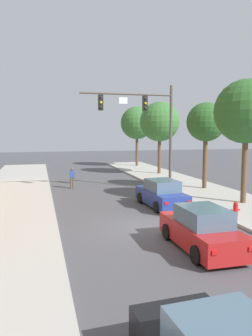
% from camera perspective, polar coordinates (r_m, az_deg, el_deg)
% --- Properties ---
extents(ground_plane, '(120.00, 120.00, 0.00)m').
position_cam_1_polar(ground_plane, '(15.19, 3.92, -10.27)').
color(ground_plane, '#4C4C51').
extents(traffic_signal_mast, '(6.73, 0.38, 7.50)m').
position_cam_1_polar(traffic_signal_mast, '(23.60, 3.51, 8.76)').
color(traffic_signal_mast, '#514C47').
rests_on(traffic_signal_mast, sidewalk_right).
extents(car_lead_blue, '(1.99, 4.31, 1.60)m').
position_cam_1_polar(car_lead_blue, '(19.11, 6.20, -4.62)').
color(car_lead_blue, navy).
rests_on(car_lead_blue, ground).
extents(car_following_red, '(1.85, 4.25, 1.60)m').
position_cam_1_polar(car_following_red, '(12.61, 13.00, -10.48)').
color(car_following_red, '#B21E1E').
rests_on(car_following_red, ground).
extents(pedestrian_crossing_road, '(0.36, 0.22, 1.64)m').
position_cam_1_polar(pedestrian_crossing_road, '(25.39, -9.37, -1.52)').
color(pedestrian_crossing_road, brown).
rests_on(pedestrian_crossing_road, ground).
extents(fire_hydrant, '(0.48, 0.24, 0.72)m').
position_cam_1_polar(fire_hydrant, '(17.37, 18.53, -6.75)').
color(fire_hydrant, red).
rests_on(fire_hydrant, sidewalk_right).
extents(street_tree_nearest, '(3.72, 3.72, 7.22)m').
position_cam_1_polar(street_tree_nearest, '(20.41, 20.23, 9.15)').
color(street_tree_nearest, brown).
rests_on(street_tree_nearest, sidewalk_right).
extents(street_tree_second, '(2.86, 2.86, 6.33)m').
position_cam_1_polar(street_tree_second, '(24.92, 13.75, 7.68)').
color(street_tree_second, brown).
rests_on(street_tree_second, sidewalk_right).
extents(street_tree_third, '(3.96, 3.96, 7.19)m').
position_cam_1_polar(street_tree_third, '(33.24, 5.88, 7.99)').
color(street_tree_third, brown).
rests_on(street_tree_third, sidewalk_right).
extents(street_tree_farthest, '(4.02, 4.02, 7.31)m').
position_cam_1_polar(street_tree_farthest, '(40.73, 1.92, 7.83)').
color(street_tree_farthest, brown).
rests_on(street_tree_farthest, sidewalk_right).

